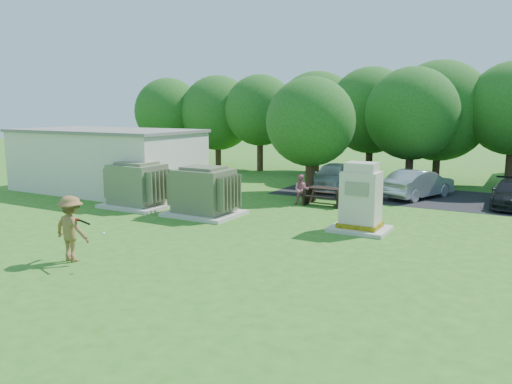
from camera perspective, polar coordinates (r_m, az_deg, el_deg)
The scene contains 15 objects.
ground at distance 16.14m, azimuth -7.03°, elevation -6.64°, with size 120.00×120.00×0.00m, color #2D6619.
service_building at distance 28.21m, azimuth -16.74°, elevation 3.33°, with size 10.00×5.00×3.20m, color beige.
service_building_roof at distance 28.09m, azimuth -16.91°, elevation 6.73°, with size 10.20×5.20×0.15m, color slate.
parking_strip at distance 26.41m, azimuth 24.05°, elevation -1.01°, with size 20.00×6.00×0.01m, color #232326.
transformer_left at distance 23.39m, azimuth -13.39°, elevation 0.69°, with size 3.00×2.40×2.07m.
transformer_right at distance 21.08m, azimuth -5.98°, elevation -0.06°, with size 3.00×2.40×2.07m.
generator_cabinet at distance 18.67m, azimuth 11.88°, elevation -1.04°, with size 2.09×1.71×2.54m.
picnic_table at distance 23.52m, azimuth 7.98°, elevation -0.24°, with size 1.88×1.41×0.81m.
batter at distance 15.70m, azimuth -20.34°, elevation -3.94°, with size 1.27×0.73×1.97m, color brown.
person_at_picnic at distance 23.28m, azimuth 5.21°, elevation 0.25°, with size 0.70×0.54×1.44m, color #C2677A.
car_white at distance 28.03m, azimuth 8.81°, elevation 1.83°, with size 1.77×4.39×1.50m, color silver.
car_silver_a at distance 26.34m, azimuth 18.07°, elevation 0.90°, with size 1.51×4.34×1.43m, color #B6B5BA.
car_dark at distance 25.65m, azimuth 27.14°, elevation -0.19°, with size 1.67×4.11×1.19m, color black.
batting_equipment at distance 15.07m, azimuth -18.96°, elevation -3.39°, with size 1.30×0.32×0.33m.
tree_row at distance 31.83m, azimuth 15.94°, elevation 8.66°, with size 41.30×13.30×7.30m.
Camera 1 is at (9.25, -12.43, 4.51)m, focal length 35.00 mm.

